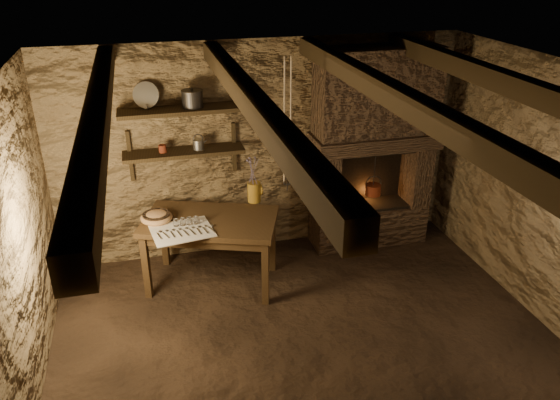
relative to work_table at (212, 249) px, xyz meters
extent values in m
plane|color=black|center=(0.69, -1.31, -0.41)|extent=(4.50, 4.50, 0.00)
cube|color=brown|center=(0.69, 0.69, 0.79)|extent=(4.50, 0.04, 2.40)
cube|color=brown|center=(-1.56, -1.31, 0.79)|extent=(0.04, 4.00, 2.40)
cube|color=brown|center=(2.94, -1.31, 0.79)|extent=(0.04, 4.00, 2.40)
cube|color=black|center=(0.69, -1.31, 1.99)|extent=(4.50, 4.00, 0.04)
cube|color=black|center=(-0.81, -1.31, 1.90)|extent=(0.14, 3.95, 0.16)
cube|color=black|center=(0.19, -1.31, 1.90)|extent=(0.14, 3.95, 0.16)
cube|color=black|center=(1.19, -1.31, 1.90)|extent=(0.14, 3.95, 0.16)
cube|color=black|center=(2.19, -1.31, 1.90)|extent=(0.14, 3.95, 0.16)
cube|color=black|center=(-0.16, 0.53, 0.89)|extent=(1.25, 0.30, 0.04)
cube|color=black|center=(-0.16, 0.53, 1.34)|extent=(1.25, 0.30, 0.04)
cube|color=#37261B|center=(1.94, 0.45, -0.18)|extent=(1.35, 0.45, 0.45)
cube|color=#37261B|center=(1.37, 0.45, 0.42)|extent=(0.23, 0.45, 0.75)
cube|color=#37261B|center=(2.50, 0.45, 0.42)|extent=(0.23, 0.45, 0.75)
cube|color=#37261B|center=(1.94, 0.42, 0.87)|extent=(1.43, 0.51, 0.16)
cube|color=#37261B|center=(1.94, 0.45, 1.42)|extent=(1.35, 0.45, 0.94)
cube|color=black|center=(1.94, 0.65, 0.42)|extent=(0.90, 0.06, 0.75)
cube|color=#352312|center=(0.00, 0.00, 0.32)|extent=(1.51, 1.17, 0.06)
cube|color=#352312|center=(0.00, 0.00, 0.24)|extent=(1.36, 1.02, 0.10)
cube|color=silver|center=(-0.29, -0.20, 0.35)|extent=(0.63, 0.54, 0.01)
cylinder|color=olive|center=(0.52, 0.29, 0.46)|extent=(0.15, 0.15, 0.22)
torus|color=olive|center=(0.60, 0.29, 0.48)|extent=(0.02, 0.12, 0.12)
ellipsoid|color=#A17146|center=(-0.52, 0.09, 0.39)|extent=(0.39, 0.39, 0.11)
cylinder|color=#2F2C2A|center=(-0.04, 0.53, 1.44)|extent=(0.22, 0.22, 0.16)
cylinder|color=#999994|center=(-0.48, 0.63, 1.49)|extent=(0.29, 0.19, 0.26)
cylinder|color=#5C2012|center=(-0.38, 0.53, 0.95)|extent=(0.09, 0.09, 0.08)
cylinder|color=maroon|center=(1.95, 0.41, 0.27)|extent=(0.20, 0.20, 0.12)
torus|color=#2F2C2A|center=(1.95, 0.41, 0.35)|extent=(0.20, 0.01, 0.20)
cylinder|color=#2F2C2A|center=(1.95, 0.41, 0.53)|extent=(0.01, 0.01, 0.44)
camera|label=1|loc=(-0.54, -4.90, 2.88)|focal=35.00mm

